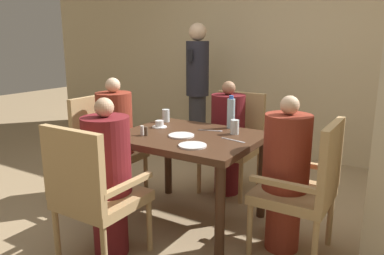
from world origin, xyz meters
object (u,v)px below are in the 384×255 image
Objects in this scene: glass_tall_mid at (235,127)px; diner_in_near_chair at (108,176)px; water_bottle at (231,113)px; glass_tall_near at (166,116)px; plate_main_right at (193,146)px; teacup_with_saucer at (159,125)px; diner_in_right_chair at (286,173)px; chair_near_corner at (92,191)px; chair_far_side at (234,138)px; plate_main_left at (181,135)px; diner_in_left_chair at (115,139)px; diner_in_far_chair at (228,137)px; chair_left_side at (104,144)px; standing_host at (197,86)px; chair_right_side at (306,184)px.

diner_in_near_chair is at bearing -119.51° from glass_tall_mid.
water_bottle reaches higher than glass_tall_near.
plate_main_right is at bearing -41.49° from glass_tall_near.
teacup_with_saucer is 0.23m from glass_tall_near.
diner_in_right_chair reaches higher than chair_near_corner.
glass_tall_near is (-0.43, -0.55, 0.28)m from chair_far_side.
plate_main_left is (0.19, 0.62, 0.17)m from diner_in_near_chair.
diner_in_left_chair is at bearing -133.38° from chair_far_side.
teacup_with_saucer is (-0.13, 0.77, 0.19)m from diner_in_near_chair.
diner_in_far_chair is 5.47× the size of plate_main_right.
chair_left_side reaches higher than plate_main_left.
standing_host reaches higher than chair_near_corner.
chair_far_side and chair_right_side have the same top height.
chair_left_side reaches higher than teacup_with_saucer.
standing_host is at bearing 117.05° from plate_main_left.
water_bottle is 2.43× the size of glass_tall_mid.
diner_in_near_chair is 5.53× the size of plate_main_left.
diner_in_left_chair is at bearing -140.96° from glass_tall_near.
water_bottle is (-0.61, 0.38, 0.30)m from diner_in_right_chair.
water_bottle is at bearing 124.68° from glass_tall_mid.
glass_tall_mid is at bearing 11.04° from diner_in_left_chair.
diner_in_left_chair is at bearing 180.00° from diner_in_right_chair.
chair_left_side is 0.87× the size of diner_in_near_chair.
diner_in_right_chair is 9.74× the size of glass_tall_near.
plate_main_left is at bearing -41.67° from glass_tall_near.
diner_in_left_chair reaches higher than chair_right_side.
glass_tall_mid is at bearing 63.99° from chair_near_corner.
water_bottle is (0.39, 1.22, 0.35)m from chair_near_corner.
diner_in_right_chair reaches higher than plate_main_left.
diner_in_far_chair is at bearing 42.87° from glass_tall_near.
chair_far_side is 4.78× the size of plate_main_left.
chair_right_side reaches higher than glass_tall_near.
teacup_with_saucer is 0.62m from water_bottle.
diner_in_left_chair is at bearing 124.48° from chair_near_corner.
chair_right_side is 2.44m from standing_host.
chair_right_side is 7.56× the size of teacup_with_saucer.
chair_left_side and chair_right_side have the same top height.
diner_in_left_chair is at bearing 129.71° from diner_in_near_chair.
plate_main_left is (0.19, 0.77, 0.23)m from chair_near_corner.
diner_in_far_chair reaches higher than chair_right_side.
chair_left_side is 4.78× the size of plate_main_left.
chair_near_corner is at bearing -103.88° from plate_main_left.
chair_far_side is 1.26m from chair_right_side.
diner_in_right_chair is at bearing -43.70° from standing_host.
chair_near_corner is 0.82m from plate_main_left.
diner_in_near_chair is at bearing -145.50° from diner_in_right_chair.
chair_right_side reaches higher than plate_main_left.
diner_in_far_chair is 0.73m from teacup_with_saucer.
diner_in_right_chair is (-0.14, 0.00, 0.05)m from chair_right_side.
diner_in_far_chair is at bearing -90.00° from chair_far_side.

